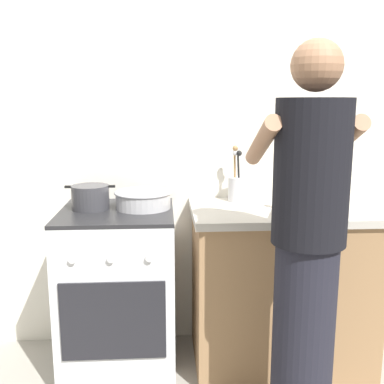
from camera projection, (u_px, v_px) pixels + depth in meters
ground at (184, 377)px, 2.45m from camera, size 6.00×6.00×0.00m
back_wall at (213, 138)px, 2.71m from camera, size 3.20×0.10×2.50m
countertop at (280, 285)px, 2.54m from camera, size 1.00×0.60×0.90m
stove_range at (119, 290)px, 2.49m from camera, size 0.60×0.62×0.90m
pot at (90, 197)px, 2.42m from camera, size 0.27×0.20×0.13m
mixing_bowl at (143, 199)px, 2.44m from camera, size 0.31×0.31×0.09m
utensil_crock at (237, 186)px, 2.61m from camera, size 0.10×0.10×0.32m
spice_bottle at (277, 200)px, 2.44m from camera, size 0.04×0.04×0.09m
oil_bottle at (331, 192)px, 2.37m from camera, size 0.07×0.07×0.24m
person at (307, 252)px, 1.86m from camera, size 0.41×0.50×1.70m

